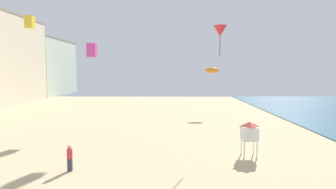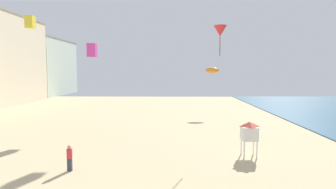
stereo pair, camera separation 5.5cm
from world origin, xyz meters
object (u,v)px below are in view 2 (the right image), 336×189
(kite_flyer, at_px, (69,156))
(kite_yellow_box, at_px, (30,22))
(kite_orange_parafoil_2, at_px, (212,70))
(lifeguard_stand, at_px, (249,131))
(kite_magenta_box_2, at_px, (92,50))
(kite_red_delta, at_px, (220,31))

(kite_flyer, relative_size, kite_yellow_box, 1.10)
(kite_flyer, relative_size, kite_orange_parafoil_2, 0.81)
(kite_orange_parafoil_2, bearing_deg, lifeguard_stand, -90.41)
(lifeguard_stand, xyz_separation_m, kite_yellow_box, (-22.85, 14.28, 10.28))
(kite_flyer, height_order, kite_magenta_box_2, kite_magenta_box_2)
(kite_orange_parafoil_2, bearing_deg, kite_yellow_box, -162.76)
(lifeguard_stand, relative_size, kite_orange_parafoil_2, 1.26)
(kite_yellow_box, xyz_separation_m, kite_magenta_box_2, (8.46, -3.55, -3.64))
(kite_flyer, bearing_deg, kite_orange_parafoil_2, 131.64)
(kite_yellow_box, bearing_deg, kite_red_delta, -23.19)
(kite_orange_parafoil_2, relative_size, kite_magenta_box_2, 1.38)
(lifeguard_stand, distance_m, kite_magenta_box_2, 19.13)
(kite_flyer, distance_m, kite_orange_parafoil_2, 28.07)
(lifeguard_stand, bearing_deg, kite_red_delta, 100.68)
(lifeguard_stand, bearing_deg, kite_flyer, -169.29)
(lifeguard_stand, distance_m, kite_red_delta, 9.50)
(kite_red_delta, bearing_deg, kite_flyer, -141.55)
(kite_red_delta, distance_m, kite_magenta_box_2, 14.21)
(kite_flyer, height_order, kite_orange_parafoil_2, kite_orange_parafoil_2)
(kite_magenta_box_2, bearing_deg, lifeguard_stand, -36.70)
(lifeguard_stand, bearing_deg, kite_orange_parafoil_2, 84.86)
(kite_magenta_box_2, bearing_deg, kite_flyer, -80.26)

